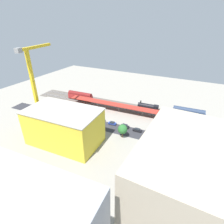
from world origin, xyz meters
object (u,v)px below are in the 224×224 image
object	(u,v)px
parked_car_0	(150,132)
street_tree_1	(66,114)
tower_crane	(35,84)
street_tree_3	(123,129)
platform_canopy_near	(119,105)
parked_car_5	(91,117)
construction_building	(64,127)
traffic_light	(79,107)
parked_car_1	(137,130)
box_truck_0	(80,123)
street_tree_0	(74,116)
parked_car_2	(125,126)
locomotive	(149,107)
freight_coach_far	(80,96)
parked_car_4	(101,120)
street_tree_2	(65,114)
parked_car_3	(112,123)
passenger_coach	(188,113)
street_tree_4	(74,115)

from	to	relation	value
parked_car_0	street_tree_1	xyz separation A→B (m)	(43.42, 9.58, 4.34)
tower_crane	street_tree_3	bearing A→B (deg)	-167.63
platform_canopy_near	parked_car_5	world-z (taller)	platform_canopy_near
construction_building	street_tree_3	world-z (taller)	construction_building
street_tree_1	traffic_light	world-z (taller)	street_tree_1
parked_car_0	parked_car_1	world-z (taller)	parked_car_0
parked_car_5	box_truck_0	world-z (taller)	box_truck_0
platform_canopy_near	parked_car_0	distance (m)	28.23
street_tree_0	parked_car_2	bearing A→B (deg)	-159.69
box_truck_0	street_tree_0	bearing A→B (deg)	2.16
street_tree_0	street_tree_3	bearing A→B (deg)	-178.35
parked_car_0	box_truck_0	bearing A→B (deg)	15.74
parked_car_1	street_tree_1	xyz separation A→B (m)	(37.40, 8.66, 4.42)
parked_car_1	parked_car_5	distance (m)	28.20
street_tree_3	traffic_light	world-z (taller)	traffic_light
locomotive	freight_coach_far	bearing A→B (deg)	7.60
locomotive	parked_car_4	bearing A→B (deg)	53.06
locomotive	parked_car_2	xyz separation A→B (m)	(5.21, 25.86, -1.08)
construction_building	box_truck_0	world-z (taller)	construction_building
freight_coach_far	parked_car_0	xyz separation A→B (m)	(-55.11, 18.95, -2.27)
platform_canopy_near	freight_coach_far	distance (m)	31.63
tower_crane	street_tree_2	world-z (taller)	tower_crane
freight_coach_far	parked_car_4	world-z (taller)	freight_coach_far
platform_canopy_near	parked_car_4	size ratio (longest dim) A/B	14.06
traffic_light	street_tree_3	bearing A→B (deg)	162.70
locomotive	street_tree_1	size ratio (longest dim) A/B	1.72
parked_car_5	street_tree_3	world-z (taller)	street_tree_3
parked_car_0	parked_car_3	world-z (taller)	parked_car_0
parked_car_3	tower_crane	bearing A→B (deg)	28.73
passenger_coach	construction_building	distance (m)	68.12
parked_car_0	street_tree_2	world-z (taller)	street_tree_2
passenger_coach	traffic_light	xyz separation A→B (m)	(57.72, 24.23, 1.26)
parked_car_4	parked_car_5	bearing A→B (deg)	-1.21
parked_car_4	street_tree_2	distance (m)	19.66
locomotive	parked_car_0	size ratio (longest dim) A/B	3.21
parked_car_4	street_tree_2	size ratio (longest dim) A/B	0.68
parked_car_4	street_tree_1	size ratio (longest dim) A/B	0.57
street_tree_2	street_tree_1	bearing A→B (deg)	161.29
parked_car_1	tower_crane	bearing A→B (deg)	20.46
parked_car_4	parked_car_2	bearing A→B (deg)	179.52
street_tree_2	street_tree_3	distance (m)	33.79
street_tree_4	street_tree_1	bearing A→B (deg)	18.25
platform_canopy_near	street_tree_2	xyz separation A→B (m)	(20.66, 24.06, 0.14)
box_truck_0	traffic_light	world-z (taller)	traffic_light
freight_coach_far	tower_crane	xyz separation A→B (m)	(-2.81, 37.13, 19.81)
locomotive	street_tree_1	world-z (taller)	street_tree_1
platform_canopy_near	parked_car_3	size ratio (longest dim) A/B	15.00
parked_car_2	parked_car_4	size ratio (longest dim) A/B	1.00
parked_car_5	construction_building	xyz separation A→B (m)	(-1.73, 23.30, 6.98)
freight_coach_far	parked_car_2	distance (m)	46.40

